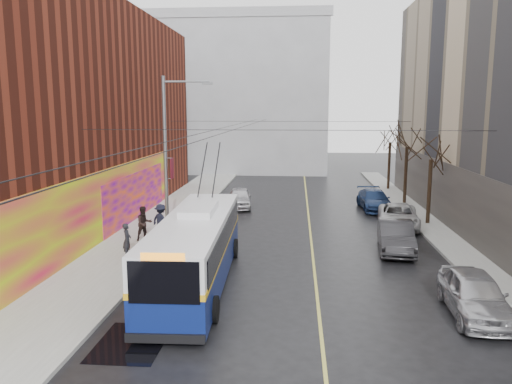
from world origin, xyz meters
TOP-DOWN VIEW (x-y plane):
  - ground at (0.00, 0.00)m, footprint 140.00×140.00m
  - sidewalk_left at (-8.00, 12.00)m, footprint 4.00×60.00m
  - sidewalk_right at (9.00, 12.00)m, footprint 2.00×60.00m
  - lane_line at (1.50, 14.00)m, footprint 0.12×50.00m
  - building_left at (-15.99, 13.99)m, footprint 12.11×36.00m
  - building_far at (-6.00, 44.99)m, footprint 20.50×12.10m
  - streetlight_pole at (-6.14, 10.00)m, footprint 2.65×0.60m
  - catenary_wires at (-2.54, 14.77)m, footprint 18.00×60.00m
  - tree_near at (9.00, 16.00)m, footprint 3.20×3.20m
  - tree_mid at (9.00, 23.00)m, footprint 3.20×3.20m
  - tree_far at (9.00, 30.00)m, footprint 3.20×3.20m
  - puddle at (-4.52, -1.43)m, footprint 2.10×2.86m
  - pigeons_flying at (-3.06, 10.03)m, footprint 2.68×4.39m
  - trolleybus at (-3.52, 4.09)m, footprint 3.06×11.90m
  - parked_car_a at (7.00, 1.65)m, footprint 2.08×4.74m
  - parked_car_b at (5.80, 9.75)m, footprint 2.18×4.95m
  - parked_car_c at (7.00, 15.22)m, footprint 3.05×5.41m
  - parked_car_d at (6.36, 20.78)m, footprint 2.31×5.09m
  - following_car at (-3.62, 20.81)m, footprint 2.19×4.49m
  - pedestrian_a at (-7.58, 7.20)m, footprint 0.49×0.66m
  - pedestrian_b at (-7.69, 10.35)m, footprint 1.17×1.14m
  - pedestrian_c at (-6.98, 11.20)m, footprint 1.40×1.20m

SIDE VIEW (x-z plane):
  - ground at x=0.00m, z-range 0.00..0.00m
  - lane_line at x=1.50m, z-range 0.00..0.01m
  - puddle at x=-4.52m, z-range 0.00..0.01m
  - sidewalk_left at x=-8.00m, z-range 0.00..0.15m
  - sidewalk_right at x=9.00m, z-range 0.00..0.15m
  - parked_car_c at x=7.00m, z-range 0.00..1.43m
  - parked_car_d at x=6.36m, z-range 0.00..1.45m
  - following_car at x=-3.62m, z-range 0.00..1.48m
  - parked_car_b at x=5.80m, z-range 0.00..1.58m
  - parked_car_a at x=7.00m, z-range 0.00..1.59m
  - pedestrian_a at x=-7.58m, z-range 0.15..1.82m
  - pedestrian_c at x=-6.98m, z-range 0.15..2.03m
  - pedestrian_b at x=-7.69m, z-range 0.15..2.05m
  - trolleybus at x=-3.52m, z-range -1.24..4.36m
  - streetlight_pole at x=-6.14m, z-range 0.35..9.35m
  - tree_near at x=9.00m, z-range 1.78..8.18m
  - tree_far at x=9.00m, z-range 1.86..8.43m
  - tree_mid at x=9.00m, z-range 1.91..8.59m
  - catenary_wires at x=-2.54m, z-range 6.13..6.36m
  - building_left at x=-15.99m, z-range -0.01..13.99m
  - pigeons_flying at x=-3.06m, z-range 6.73..7.79m
  - building_far at x=-6.00m, z-range 0.02..18.02m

